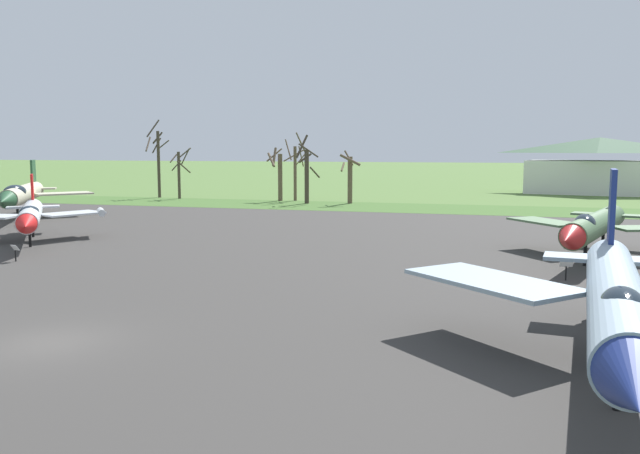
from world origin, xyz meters
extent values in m
plane|color=#4C6B33|center=(0.00, 0.00, 0.00)|extent=(600.00, 600.00, 0.00)
cube|color=#383533|center=(0.00, 18.03, 0.03)|extent=(85.71, 60.09, 0.05)
cube|color=#3D6029|center=(0.00, 54.07, 0.03)|extent=(145.71, 12.00, 0.06)
cylinder|color=silver|center=(-17.56, 20.14, 1.99)|extent=(8.47, 10.33, 1.39)
cone|color=red|center=(-13.33, 14.70, 1.99)|extent=(2.09, 2.18, 1.27)
cylinder|color=black|center=(-21.42, 25.10, 1.99)|extent=(1.23, 1.20, 0.97)
ellipsoid|color=#19232D|center=(-16.32, 18.54, 2.37)|extent=(0.89, 1.68, 0.84)
cube|color=silver|center=(-15.94, 22.55, 1.88)|extent=(4.06, 4.83, 0.13)
cylinder|color=silver|center=(-14.64, 24.24, 1.88)|extent=(1.77, 2.07, 0.52)
cube|color=red|center=(-20.95, 24.49, 3.67)|extent=(0.99, 1.20, 1.98)
cube|color=silver|center=(-21.72, 23.69, 2.09)|extent=(2.09, 2.03, 0.13)
cube|color=silver|center=(-19.99, 25.04, 2.09)|extent=(2.09, 2.03, 0.13)
cylinder|color=black|center=(-15.94, 18.05, 0.65)|extent=(0.18, 0.18, 1.29)
cylinder|color=black|center=(-19.18, 22.22, 0.65)|extent=(0.18, 0.18, 1.29)
cylinder|color=black|center=(-12.76, 13.05, 0.35)|extent=(0.08, 0.08, 0.70)
cube|color=white|center=(-12.76, 13.05, 0.87)|extent=(0.53, 0.38, 0.35)
cylinder|color=#4C6B47|center=(20.02, 23.48, 2.10)|extent=(5.06, 12.61, 1.47)
cone|color=#B21E1E|center=(17.94, 16.54, 2.10)|extent=(1.80, 2.09, 1.35)
cylinder|color=black|center=(21.93, 29.86, 2.10)|extent=(1.22, 1.07, 1.03)
ellipsoid|color=#19232D|center=(19.08, 20.35, 2.51)|extent=(1.13, 2.13, 1.06)
cube|color=#4C6B47|center=(17.27, 25.55, 1.99)|extent=(4.81, 5.33, 0.14)
cube|color=#B21E1E|center=(21.70, 29.08, 4.02)|extent=(0.59, 1.47, 2.36)
cube|color=#4C6B47|center=(20.31, 29.32, 2.21)|extent=(2.51, 1.95, 0.14)
cube|color=#4C6B47|center=(22.99, 28.52, 2.21)|extent=(2.51, 1.95, 0.14)
cylinder|color=black|center=(19.22, 20.80, 0.69)|extent=(0.20, 0.20, 1.37)
cylinder|color=black|center=(20.82, 26.17, 0.69)|extent=(0.20, 0.20, 1.37)
cylinder|color=black|center=(17.84, 16.14, 0.38)|extent=(0.08, 0.08, 0.76)
cube|color=white|center=(17.84, 16.14, 0.90)|extent=(0.66, 0.27, 0.31)
cylinder|color=#8EA3B2|center=(18.05, 2.21, 2.32)|extent=(3.07, 14.09, 1.62)
cone|color=navy|center=(17.21, -5.78, 2.32)|extent=(1.70, 2.22, 1.49)
cylinder|color=black|center=(18.82, 9.50, 2.32)|extent=(1.22, 1.00, 1.13)
ellipsoid|color=#19232D|center=(17.71, -1.06, 2.76)|extent=(1.08, 2.03, 1.01)
cube|color=#8EA3B2|center=(14.47, 4.18, 2.19)|extent=(6.23, 6.04, 0.15)
cube|color=navy|center=(18.72, 8.51, 4.50)|extent=(0.39, 1.91, 2.76)
cube|color=#8EA3B2|center=(17.37, 8.57, 2.44)|extent=(2.19, 1.71, 0.15)
cylinder|color=black|center=(17.73, -0.85, 0.75)|extent=(0.22, 0.22, 1.51)
cylinder|color=black|center=(18.37, 5.28, 0.75)|extent=(0.22, 0.22, 1.51)
cylinder|color=#B7B293|center=(-29.10, 32.91, 2.38)|extent=(8.87, 13.19, 1.66)
cone|color=#234C2D|center=(-24.72, 25.65, 2.38)|extent=(2.64, 2.99, 1.53)
cylinder|color=black|center=(-33.00, 39.35, 2.38)|extent=(1.47, 1.38, 1.16)
ellipsoid|color=#19232D|center=(-27.08, 29.55, 2.84)|extent=(1.31, 2.47, 1.23)
cube|color=#B7B293|center=(-27.04, 36.07, 2.26)|extent=(5.47, 5.77, 0.16)
cube|color=#234C2D|center=(-32.44, 38.43, 4.34)|extent=(1.28, 1.94, 2.26)
cube|color=#B7B293|center=(-33.48, 37.77, 2.51)|extent=(2.34, 2.25, 0.16)
cube|color=#B7B293|center=(-31.37, 39.04, 2.51)|extent=(2.34, 2.25, 0.16)
cylinder|color=black|center=(-27.47, 30.20, 0.78)|extent=(0.22, 0.22, 1.55)
cylinder|color=black|center=(-30.74, 35.62, 0.78)|extent=(0.22, 0.22, 1.55)
cylinder|color=#42382D|center=(-30.47, 60.32, 4.49)|extent=(0.41, 0.41, 8.98)
cylinder|color=#42382D|center=(-30.17, 61.27, 7.20)|extent=(2.02, 0.79, 1.22)
cylinder|color=#42382D|center=(-30.83, 60.84, 8.07)|extent=(1.32, 1.00, 1.67)
cylinder|color=#42382D|center=(-31.73, 59.90, 7.24)|extent=(1.07, 2.70, 2.02)
cylinder|color=#42382D|center=(-31.41, 60.71, 9.35)|extent=(1.03, 2.08, 2.42)
cylinder|color=#42382D|center=(-30.93, 60.69, 7.05)|extent=(0.99, 1.15, 2.10)
cylinder|color=#42382D|center=(-26.84, 59.14, 3.12)|extent=(0.38, 0.38, 6.23)
cylinder|color=#42382D|center=(-27.38, 59.53, 4.41)|extent=(0.96, 1.27, 1.41)
cylinder|color=#42382D|center=(-26.31, 60.02, 5.58)|extent=(1.94, 1.25, 2.24)
cylinder|color=#42382D|center=(-27.61, 59.21, 5.37)|extent=(0.33, 1.65, 1.18)
cylinder|color=#42382D|center=(-26.55, 60.23, 6.02)|extent=(2.30, 0.77, 1.51)
cylinder|color=#42382D|center=(-25.88, 58.73, 4.25)|extent=(1.02, 2.09, 1.68)
cylinder|color=brown|center=(-12.81, 59.50, 2.99)|extent=(0.57, 0.57, 5.99)
cylinder|color=brown|center=(-13.81, 60.12, 5.83)|extent=(1.47, 2.19, 1.72)
cylinder|color=brown|center=(-13.73, 58.79, 5.24)|extent=(1.75, 2.15, 1.79)
cylinder|color=brown|center=(-13.53, 59.41, 5.60)|extent=(0.51, 1.74, 2.38)
cylinder|color=brown|center=(-11.05, 60.21, 3.46)|extent=(0.39, 0.39, 6.92)
cylinder|color=brown|center=(-10.24, 60.18, 5.67)|extent=(0.21, 1.76, 2.61)
cylinder|color=brown|center=(-11.74, 59.61, 6.51)|extent=(1.43, 1.60, 2.63)
cylinder|color=brown|center=(-10.19, 59.91, 7.40)|extent=(0.82, 1.91, 2.52)
cylinder|color=brown|center=(-10.48, 61.07, 5.40)|extent=(1.86, 1.32, 1.70)
cylinder|color=brown|center=(-11.59, 61.46, 5.77)|extent=(2.64, 1.26, 1.65)
cylinder|color=#42382D|center=(-8.37, 56.53, 3.26)|extent=(0.54, 0.54, 6.52)
cylinder|color=#42382D|center=(-7.29, 56.31, 3.82)|extent=(0.67, 2.31, 1.42)
cylinder|color=#42382D|center=(-9.11, 56.97, 6.89)|extent=(1.22, 1.81, 2.84)
cylinder|color=#42382D|center=(-7.83, 55.51, 6.42)|extent=(2.23, 1.31, 1.72)
cylinder|color=#42382D|center=(-8.76, 57.17, 5.49)|extent=(1.51, 1.06, 1.22)
cylinder|color=brown|center=(-3.39, 58.06, 2.84)|extent=(0.58, 0.58, 5.69)
cylinder|color=brown|center=(-3.10, 56.91, 5.30)|extent=(2.52, 0.90, 1.49)
cylinder|color=brown|center=(-3.43, 57.56, 5.53)|extent=(1.20, 0.29, 1.83)
cylinder|color=brown|center=(-4.27, 57.99, 4.45)|extent=(0.38, 1.90, 1.13)
cube|color=silver|center=(27.60, 84.78, 2.44)|extent=(21.07, 12.13, 4.88)
pyramid|color=#38563D|center=(27.60, 84.78, 7.14)|extent=(22.13, 12.74, 2.26)
camera|label=1|loc=(14.88, -18.14, 6.64)|focal=36.49mm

